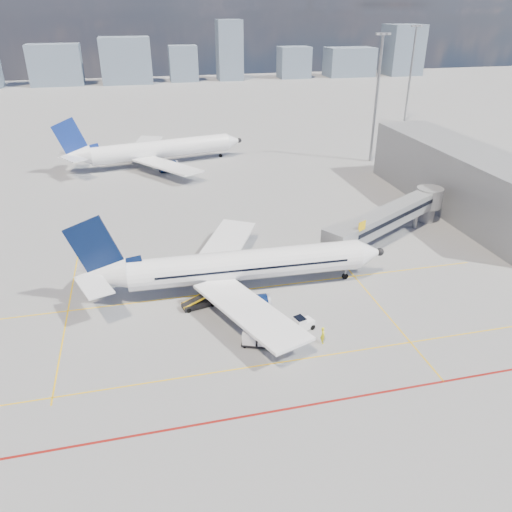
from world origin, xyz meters
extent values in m
plane|color=gray|center=(0.00, 0.00, 0.00)|extent=(420.00, 420.00, 0.00)
cube|color=yellow|center=(0.00, 8.00, 0.01)|extent=(60.00, 0.18, 0.01)
cube|color=yellow|center=(0.00, -6.00, 0.01)|extent=(80.00, 0.15, 0.01)
cube|color=yellow|center=(14.00, 2.00, 0.01)|extent=(0.15, 28.00, 0.01)
cube|color=yellow|center=(-20.00, 8.00, 0.01)|extent=(0.15, 30.00, 0.01)
cube|color=maroon|center=(0.00, -12.00, 0.01)|extent=(90.00, 0.25, 0.01)
cube|color=gray|center=(22.25, 16.15, 3.90)|extent=(20.84, 13.93, 2.60)
cube|color=black|center=(22.25, 16.15, 4.10)|extent=(20.52, 13.82, 0.55)
cube|color=gray|center=(12.70, 10.50, 3.90)|extent=(4.49, 4.56, 3.00)
cube|color=black|center=(17.00, 12.80, 0.35)|extent=(2.20, 1.00, 0.70)
cylinder|color=gray|center=(17.00, 12.80, 1.70)|extent=(0.56, 0.56, 2.70)
cylinder|color=gray|center=(29.00, 20.00, 1.95)|extent=(0.60, 0.60, 3.90)
cylinder|color=gray|center=(32.00, 22.00, 3.90)|extent=(4.00, 4.00, 3.00)
cylinder|color=gray|center=(32.00, 22.00, 1.95)|extent=(2.40, 2.40, 3.90)
cube|color=yellow|center=(15.50, 10.30, 5.70)|extent=(1.26, 0.82, 1.20)
cube|color=gray|center=(40.00, 26.00, 5.00)|extent=(10.00, 42.00, 10.00)
cube|color=black|center=(35.20, 26.00, 5.00)|extent=(0.25, 40.00, 4.50)
cylinder|color=gray|center=(38.00, 55.00, 12.50)|extent=(0.56, 0.56, 25.00)
cube|color=gray|center=(38.00, 55.00, 25.20)|extent=(3.20, 0.40, 0.50)
cube|color=silver|center=(36.80, 54.75, 25.20)|extent=(0.60, 0.15, 0.35)
cube|color=silver|center=(38.00, 54.75, 25.20)|extent=(0.60, 0.15, 0.35)
cube|color=silver|center=(39.20, 54.75, 25.20)|extent=(0.60, 0.15, 0.35)
cylinder|color=gray|center=(65.00, 90.00, 12.50)|extent=(0.56, 0.56, 25.00)
cube|color=gray|center=(65.00, 90.00, 25.20)|extent=(3.20, 0.40, 0.50)
cube|color=silver|center=(63.80, 89.75, 25.20)|extent=(0.60, 0.15, 0.35)
cube|color=silver|center=(65.00, 89.75, 25.20)|extent=(0.60, 0.15, 0.35)
cube|color=silver|center=(66.20, 89.75, 25.20)|extent=(0.60, 0.15, 0.35)
cube|color=slate|center=(-40.14, 190.00, 8.05)|extent=(20.77, 10.61, 16.09)
cube|color=slate|center=(-11.75, 190.00, 9.18)|extent=(20.62, 14.01, 18.36)
cube|color=slate|center=(12.32, 190.00, 7.36)|extent=(11.97, 8.25, 14.71)
cube|color=slate|center=(32.81, 190.00, 12.33)|extent=(10.77, 9.90, 24.66)
cube|color=slate|center=(62.67, 190.00, 6.71)|extent=(13.95, 9.83, 13.41)
cube|color=slate|center=(89.76, 190.00, 6.30)|extent=(21.97, 12.79, 12.61)
cube|color=slate|center=(116.13, 190.00, 11.08)|extent=(15.97, 15.77, 22.16)
cylinder|color=white|center=(0.39, 7.99, 3.30)|extent=(27.22, 4.32, 3.53)
cone|color=white|center=(15.58, 7.54, 3.30)|extent=(3.36, 3.62, 3.53)
sphere|color=black|center=(16.84, 7.50, 3.30)|extent=(1.02, 1.02, 0.99)
cone|color=white|center=(-16.06, 8.47, 3.80)|extent=(5.89, 3.70, 3.53)
cube|color=black|center=(14.40, 7.57, 3.80)|extent=(1.40, 1.40, 0.41)
cube|color=white|center=(-0.72, 16.16, 2.33)|extent=(10.71, 15.49, 0.52)
cube|color=white|center=(-1.20, -0.11, 2.33)|extent=(10.03, 15.59, 0.52)
cylinder|color=#08153B|center=(0.09, 13.24, 1.20)|extent=(3.32, 2.17, 2.08)
cylinder|color=#08153B|center=(-0.21, 2.76, 1.20)|extent=(3.32, 2.17, 2.08)
cylinder|color=silver|center=(1.81, 13.19, 1.20)|extent=(0.38, 2.14, 2.13)
cylinder|color=silver|center=(1.50, 2.71, 1.20)|extent=(0.38, 2.14, 2.13)
cube|color=#08153B|center=(-16.06, 8.47, 6.92)|extent=(6.20, 0.47, 7.71)
cube|color=#08153B|center=(-13.89, 8.41, 4.75)|extent=(5.11, 0.42, 1.95)
cube|color=white|center=(-16.34, 11.37, 4.11)|extent=(4.52, 5.73, 0.20)
cube|color=white|center=(-16.51, 5.59, 4.11)|extent=(4.30, 5.69, 0.20)
cylinder|color=gray|center=(12.60, 7.63, 0.90)|extent=(0.29, 0.29, 1.80)
cylinder|color=black|center=(12.60, 7.63, 0.38)|extent=(0.77, 0.30, 0.76)
cylinder|color=gray|center=(-0.44, 10.36, 0.80)|extent=(0.33, 0.33, 1.60)
cylinder|color=black|center=(-0.44, 10.36, 0.50)|extent=(1.02, 0.68, 1.00)
cylinder|color=gray|center=(-0.58, 5.66, 0.80)|extent=(0.33, 0.33, 1.60)
cylinder|color=black|center=(-0.58, 5.66, 0.50)|extent=(1.02, 0.68, 1.00)
cube|color=black|center=(0.90, 9.72, 3.57)|extent=(22.24, 0.75, 0.24)
cube|color=black|center=(0.79, 6.23, 3.57)|extent=(22.24, 0.75, 0.24)
cylinder|color=white|center=(-5.75, 62.83, 3.30)|extent=(29.14, 9.42, 3.77)
cone|color=white|center=(10.15, 66.04, 3.30)|extent=(4.15, 4.38, 3.77)
sphere|color=black|center=(11.47, 66.31, 3.30)|extent=(1.25, 1.25, 1.06)
cone|color=white|center=(-22.98, 59.36, 3.83)|extent=(6.80, 4.91, 3.77)
cube|color=black|center=(8.92, 65.79, 3.83)|extent=(1.71, 1.71, 0.43)
cube|color=white|center=(-8.89, 71.06, 2.26)|extent=(8.38, 16.64, 0.56)
cube|color=white|center=(-5.45, 54.03, 2.26)|extent=(13.33, 15.90, 0.56)
cylinder|color=#08153B|center=(-7.33, 68.23, 1.06)|extent=(3.85, 2.86, 2.22)
cylinder|color=#08153B|center=(-5.12, 57.25, 1.06)|extent=(3.85, 2.86, 2.22)
cylinder|color=silver|center=(-5.54, 68.59, 1.06)|extent=(0.78, 2.30, 2.28)
cylinder|color=silver|center=(-3.32, 57.61, 1.06)|extent=(0.78, 2.30, 2.28)
cube|color=navy|center=(-22.98, 59.36, 7.16)|extent=(6.55, 1.61, 8.23)
cube|color=navy|center=(-20.70, 59.82, 4.84)|extent=(5.40, 1.36, 2.08)
cube|color=white|center=(-23.97, 62.31, 4.17)|extent=(3.84, 5.85, 0.21)
cube|color=white|center=(-22.74, 56.25, 4.17)|extent=(5.39, 6.11, 0.21)
cylinder|color=black|center=(-7.20, 65.10, 0.50)|extent=(1.11, 0.83, 1.00)
cylinder|color=black|center=(-6.20, 60.18, 0.50)|extent=(1.11, 0.83, 1.00)
cylinder|color=black|center=(7.02, 65.41, 0.38)|extent=(0.80, 0.42, 0.76)
cube|color=white|center=(4.17, -1.34, 0.58)|extent=(2.59, 1.94, 0.84)
cube|color=white|center=(3.78, -1.48, 1.20)|extent=(1.38, 1.48, 0.63)
cube|color=black|center=(3.78, -1.48, 1.41)|extent=(1.27, 1.40, 0.37)
cylinder|color=black|center=(3.57, -2.16, 0.29)|extent=(0.63, 0.41, 0.59)
cylinder|color=black|center=(3.19, -1.07, 0.29)|extent=(0.63, 0.41, 0.59)
cylinder|color=black|center=(5.15, -1.61, 0.29)|extent=(0.63, 0.41, 0.59)
cylinder|color=black|center=(4.78, -0.52, 0.29)|extent=(0.63, 0.41, 0.59)
cube|color=black|center=(-1.06, -2.94, 0.28)|extent=(3.39, 2.43, 0.16)
cube|color=white|center=(-1.78, -2.66, 1.03)|extent=(1.72, 1.70, 1.34)
cube|color=white|center=(-0.33, -3.23, 1.03)|extent=(1.72, 1.70, 1.34)
cylinder|color=black|center=(-2.40, -3.06, 0.14)|extent=(0.30, 0.21, 0.28)
cylinder|color=black|center=(-1.95, -1.94, 0.14)|extent=(0.30, 0.21, 0.28)
cylinder|color=black|center=(-0.16, -3.95, 0.14)|extent=(0.30, 0.21, 0.28)
cylinder|color=black|center=(0.29, -2.83, 0.14)|extent=(0.30, 0.21, 0.28)
cube|color=black|center=(-5.76, 5.50, 0.40)|extent=(3.91, 2.10, 0.62)
cube|color=black|center=(-5.07, 5.65, 1.32)|extent=(5.36, 2.01, 1.63)
cube|color=yellow|center=(-5.18, 6.13, 1.32)|extent=(5.20, 1.23, 1.70)
cube|color=yellow|center=(-4.97, 5.18, 1.32)|extent=(5.20, 1.23, 1.70)
cylinder|color=black|center=(-7.00, 4.59, 0.26)|extent=(0.56, 0.32, 0.53)
cylinder|color=black|center=(-7.27, 5.79, 0.26)|extent=(0.56, 0.32, 0.53)
cylinder|color=black|center=(-4.25, 5.20, 0.26)|extent=(0.56, 0.32, 0.53)
cylinder|color=black|center=(-4.52, 6.41, 0.26)|extent=(0.56, 0.32, 0.53)
imported|color=yellow|center=(5.37, -3.99, 0.92)|extent=(0.45, 0.67, 1.84)
camera|label=1|loc=(-10.53, -42.01, 30.27)|focal=35.00mm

